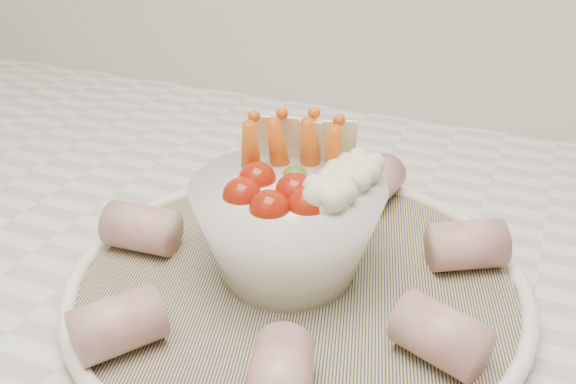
% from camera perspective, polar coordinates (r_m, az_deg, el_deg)
% --- Properties ---
extents(serving_platter, '(0.43, 0.43, 0.02)m').
position_cam_1_polar(serving_platter, '(0.49, 0.84, -8.05)').
color(serving_platter, navy).
rests_on(serving_platter, kitchen_counter).
extents(veggie_bowl, '(0.14, 0.14, 0.12)m').
position_cam_1_polar(veggie_bowl, '(0.47, 0.20, -2.66)').
color(veggie_bowl, white).
rests_on(veggie_bowl, serving_platter).
extents(cured_meat_rolls, '(0.31, 0.32, 0.04)m').
position_cam_1_polar(cured_meat_rolls, '(0.48, 0.78, -5.76)').
color(cured_meat_rolls, '#A34A4F').
rests_on(cured_meat_rolls, serving_platter).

